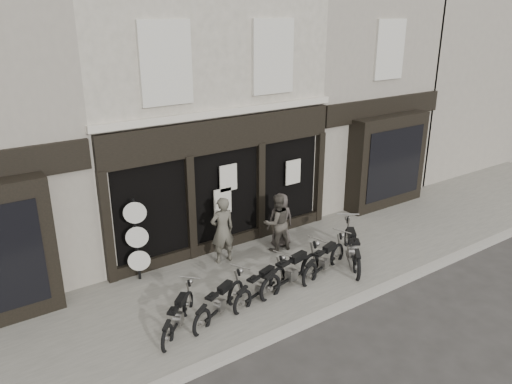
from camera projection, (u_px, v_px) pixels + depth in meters
ground_plane at (290, 293)px, 12.35m from camera, size 90.00×90.00×0.00m
pavement at (268, 276)px, 13.03m from camera, size 30.00×4.20×0.12m
kerb at (324, 314)px, 11.37m from camera, size 30.00×0.25×0.13m
central_building at (174, 96)px, 15.55m from camera, size 7.30×6.22×8.34m
neighbour_right at (326, 82)px, 18.93m from camera, size 5.60×6.73×8.34m
filler_right at (454, 67)px, 23.37m from camera, size 11.00×6.00×8.20m
motorcycle_0 at (178, 317)px, 10.75m from camera, size 1.50×1.46×0.90m
motorcycle_1 at (220, 304)px, 11.19m from camera, size 1.85×1.10×0.95m
motorcycle_2 at (261, 287)px, 11.87m from camera, size 1.93×0.86×0.95m
motorcycle_3 at (292, 274)px, 12.39m from camera, size 2.23×0.78×1.08m
motorcycle_4 at (324, 262)px, 13.04m from camera, size 2.00×0.91×0.99m
motorcycle_5 at (352, 250)px, 13.58m from camera, size 1.61×2.01×1.12m
man_left at (222, 230)px, 13.37m from camera, size 0.71×0.50×1.86m
man_centre at (277, 222)px, 14.07m from camera, size 0.91×0.75×1.68m
man_right at (281, 220)px, 14.37m from camera, size 0.86×0.65×1.59m
advert_sign_post at (137, 243)px, 12.42m from camera, size 0.54×0.36×2.31m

